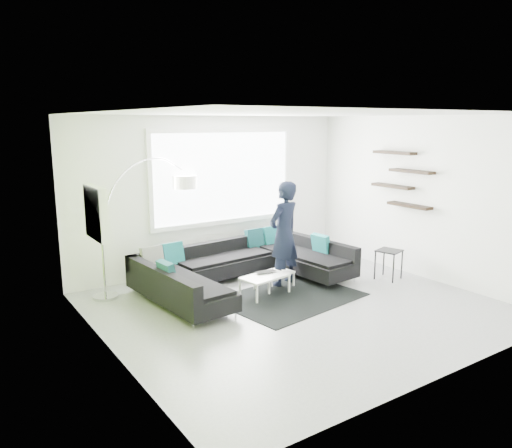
# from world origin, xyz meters

# --- Properties ---
(ground) EXTENTS (5.50, 5.50, 0.00)m
(ground) POSITION_xyz_m (0.00, 0.00, 0.00)
(ground) COLOR gray
(ground) RESTS_ON ground
(room_shell) EXTENTS (5.54, 5.04, 2.82)m
(room_shell) POSITION_xyz_m (0.04, 0.21, 1.81)
(room_shell) COLOR white
(room_shell) RESTS_ON ground
(sectional_sofa) EXTENTS (3.48, 2.33, 0.71)m
(sectional_sofa) POSITION_xyz_m (-0.14, 1.17, 0.31)
(sectional_sofa) COLOR black
(sectional_sofa) RESTS_ON ground
(rug) EXTENTS (2.30, 1.81, 0.01)m
(rug) POSITION_xyz_m (0.15, 0.38, 0.01)
(rug) COLOR black
(rug) RESTS_ON ground
(coffee_table) EXTENTS (1.06, 0.72, 0.32)m
(coffee_table) POSITION_xyz_m (0.05, 0.78, 0.16)
(coffee_table) COLOR silver
(coffee_table) RESTS_ON ground
(arc_lamp) EXTENTS (2.15, 1.35, 2.12)m
(arc_lamp) POSITION_xyz_m (-2.24, 1.96, 1.06)
(arc_lamp) COLOR silver
(arc_lamp) RESTS_ON ground
(side_table) EXTENTS (0.47, 0.47, 0.52)m
(side_table) POSITION_xyz_m (2.15, 0.17, 0.26)
(side_table) COLOR black
(side_table) RESTS_ON ground
(person) EXTENTS (0.84, 0.73, 1.75)m
(person) POSITION_xyz_m (0.46, 0.95, 0.87)
(person) COLOR black
(person) RESTS_ON ground
(laptop) EXTENTS (0.38, 0.28, 0.03)m
(laptop) POSITION_xyz_m (-0.01, 0.76, 0.33)
(laptop) COLOR black
(laptop) RESTS_ON coffee_table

